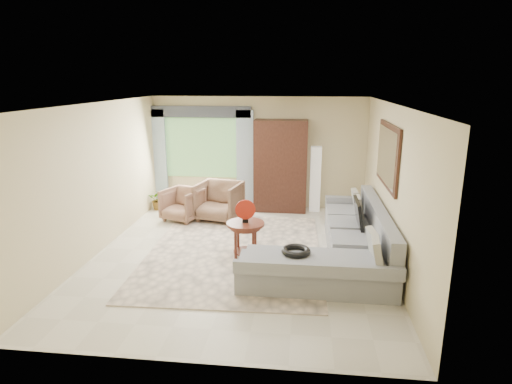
# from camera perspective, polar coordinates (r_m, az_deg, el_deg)

# --- Properties ---
(ground) EXTENTS (6.00, 6.00, 0.00)m
(ground) POSITION_cam_1_polar(r_m,az_deg,el_deg) (7.60, -2.19, -8.29)
(ground) COLOR silver
(ground) RESTS_ON ground
(area_rug) EXTENTS (3.11, 4.08, 0.02)m
(area_rug) POSITION_cam_1_polar(r_m,az_deg,el_deg) (7.69, -2.86, -7.96)
(area_rug) COLOR #F6DCC2
(area_rug) RESTS_ON ground
(sectional_sofa) EXTENTS (2.30, 3.46, 0.90)m
(sectional_sofa) POSITION_cam_1_polar(r_m,az_deg,el_deg) (7.29, 11.68, -7.26)
(sectional_sofa) COLOR gray
(sectional_sofa) RESTS_ON ground
(tv_screen) EXTENTS (0.14, 0.74, 0.48)m
(tv_screen) POSITION_cam_1_polar(r_m,az_deg,el_deg) (7.66, 13.51, -2.80)
(tv_screen) COLOR black
(tv_screen) RESTS_ON sectional_sofa
(garden_hose) EXTENTS (0.43, 0.43, 0.09)m
(garden_hose) POSITION_cam_1_polar(r_m,az_deg,el_deg) (6.36, 5.36, -7.82)
(garden_hose) COLOR black
(garden_hose) RESTS_ON sectional_sofa
(coffee_table) EXTENTS (0.64, 0.64, 0.64)m
(coffee_table) POSITION_cam_1_polar(r_m,az_deg,el_deg) (7.32, -1.40, -6.36)
(coffee_table) COLOR #481A13
(coffee_table) RESTS_ON ground
(red_disc) EXTENTS (0.34, 0.08, 0.34)m
(red_disc) POSITION_cam_1_polar(r_m,az_deg,el_deg) (7.15, -1.43, -2.35)
(red_disc) COLOR #A72010
(red_disc) RESTS_ON coffee_table
(armchair_left) EXTENTS (0.97, 0.98, 0.70)m
(armchair_left) POSITION_cam_1_polar(r_m,az_deg,el_deg) (9.41, -9.77, -1.64)
(armchair_left) COLOR brown
(armchair_left) RESTS_ON ground
(armchair_right) EXTENTS (1.06, 1.08, 0.83)m
(armchair_right) POSITION_cam_1_polar(r_m,az_deg,el_deg) (9.31, -4.97, -1.22)
(armchair_right) COLOR #865F49
(armchair_right) RESTS_ON ground
(potted_plant) EXTENTS (0.50, 0.45, 0.48)m
(potted_plant) POSITION_cam_1_polar(r_m,az_deg,el_deg) (10.31, -12.85, -0.95)
(potted_plant) COLOR #999999
(potted_plant) RESTS_ON ground
(armoire) EXTENTS (1.20, 0.55, 2.10)m
(armoire) POSITION_cam_1_polar(r_m,az_deg,el_deg) (9.83, 3.31, 3.48)
(armoire) COLOR black
(armoire) RESTS_ON ground
(floor_lamp) EXTENTS (0.24, 0.24, 1.50)m
(floor_lamp) POSITION_cam_1_polar(r_m,az_deg,el_deg) (9.95, 7.91, 1.73)
(floor_lamp) COLOR silver
(floor_lamp) RESTS_ON ground
(window) EXTENTS (1.80, 0.04, 1.40)m
(window) POSITION_cam_1_polar(r_m,az_deg,el_deg) (10.29, -7.26, 5.88)
(window) COLOR #669E59
(window) RESTS_ON wall_back
(curtain_left) EXTENTS (0.40, 0.08, 2.30)m
(curtain_left) POSITION_cam_1_polar(r_m,az_deg,el_deg) (10.55, -12.90, 4.47)
(curtain_left) COLOR #9EB7CC
(curtain_left) RESTS_ON ground
(curtain_right) EXTENTS (0.40, 0.08, 2.30)m
(curtain_right) POSITION_cam_1_polar(r_m,az_deg,el_deg) (10.05, -1.49, 4.34)
(curtain_right) COLOR #9EB7CC
(curtain_right) RESTS_ON ground
(valance) EXTENTS (2.40, 0.12, 0.26)m
(valance) POSITION_cam_1_polar(r_m,az_deg,el_deg) (10.13, -7.51, 10.57)
(valance) COLOR #1E232D
(valance) RESTS_ON wall_back
(wall_mirror) EXTENTS (0.05, 1.70, 1.05)m
(wall_mirror) POSITION_cam_1_polar(r_m,az_deg,el_deg) (7.49, 17.13, 4.69)
(wall_mirror) COLOR black
(wall_mirror) RESTS_ON wall_right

